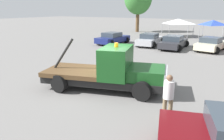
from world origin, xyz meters
The scene contains 9 objects.
ground_plane centered at (0.00, 0.00, 0.00)m, with size 160.00×160.00×0.00m, color slate.
tow_truck centered at (0.36, 0.11, 0.93)m, with size 6.46×3.80×2.51m.
person_near_truck centered at (3.79, -1.51, 0.99)m, with size 0.38×0.38×1.72m.
parked_car_navy centered at (-7.17, 12.80, 0.65)m, with size 2.70×4.71×1.34m.
parked_car_silver centered at (-3.10, 13.99, 0.65)m, with size 2.61×4.87×1.34m.
parked_car_charcoal centered at (-0.29, 13.43, 0.65)m, with size 2.55×4.90×1.34m.
parked_car_cream centered at (3.15, 14.04, 0.65)m, with size 2.90×4.48×1.34m.
canopy_tent_white centered at (-2.62, 23.61, 2.18)m, with size 3.67×3.67×2.55m.
canopy_tent_blue centered at (1.91, 24.21, 2.11)m, with size 2.95×2.95×2.46m.
Camera 1 is at (5.84, -8.80, 3.95)m, focal length 35.00 mm.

